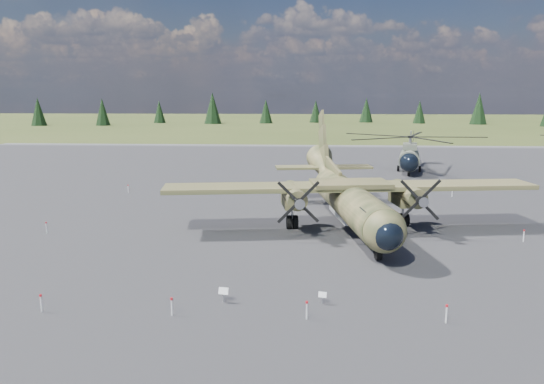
{
  "coord_description": "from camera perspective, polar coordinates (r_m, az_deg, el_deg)",
  "views": [
    {
      "loc": [
        1.93,
        -35.41,
        9.68
      ],
      "look_at": [
        -0.55,
        2.0,
        2.84
      ],
      "focal_mm": 35.0,
      "sensor_mm": 36.0,
      "label": 1
    }
  ],
  "objects": [
    {
      "name": "ground",
      "position": [
        36.76,
        0.66,
        -4.93
      ],
      "size": [
        500.0,
        500.0,
        0.0
      ],
      "primitive_type": "plane",
      "color": "#4A5124",
      "rests_on": "ground"
    },
    {
      "name": "apron",
      "position": [
        46.47,
        1.33,
        -1.69
      ],
      "size": [
        120.0,
        120.0,
        0.04
      ],
      "primitive_type": "cube",
      "color": "#5E5E63",
      "rests_on": "ground"
    },
    {
      "name": "transport_plane",
      "position": [
        39.85,
        8.07,
        -0.07
      ],
      "size": [
        26.97,
        24.32,
        8.88
      ],
      "rotation": [
        0.0,
        0.0,
        0.15
      ],
      "color": "#30391F",
      "rests_on": "ground"
    },
    {
      "name": "helicopter_near",
      "position": [
        69.12,
        14.62,
        4.76
      ],
      "size": [
        21.92,
        23.38,
        4.75
      ],
      "rotation": [
        0.0,
        0.0,
        -0.19
      ],
      "color": "gray",
      "rests_on": "ground"
    },
    {
      "name": "info_placard_left",
      "position": [
        25.63,
        -5.23,
        -10.71
      ],
      "size": [
        0.49,
        0.26,
        0.74
      ],
      "rotation": [
        0.0,
        0.0,
        -0.14
      ],
      "color": "gray",
      "rests_on": "ground"
    },
    {
      "name": "info_placard_right",
      "position": [
        25.47,
        5.45,
        -11.07
      ],
      "size": [
        0.41,
        0.23,
        0.61
      ],
      "rotation": [
        0.0,
        0.0,
        -0.19
      ],
      "color": "gray",
      "rests_on": "ground"
    },
    {
      "name": "barrier_fence",
      "position": [
        36.58,
        -0.07,
        -4.18
      ],
      "size": [
        33.12,
        29.62,
        0.85
      ],
      "color": "silver",
      "rests_on": "ground"
    },
    {
      "name": "treeline",
      "position": [
        34.05,
        -8.0,
        1.91
      ],
      "size": [
        332.06,
        333.15,
        10.95
      ],
      "color": "black",
      "rests_on": "ground"
    }
  ]
}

